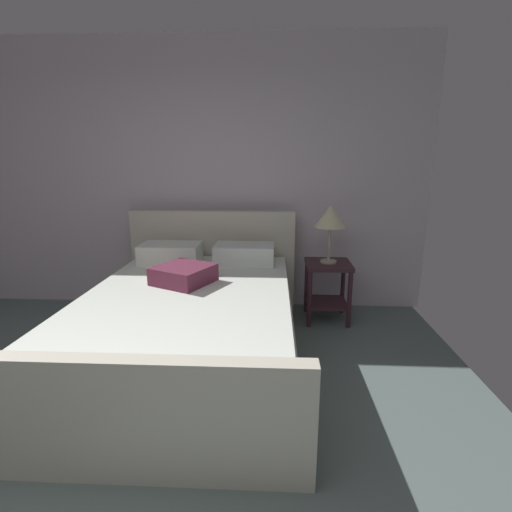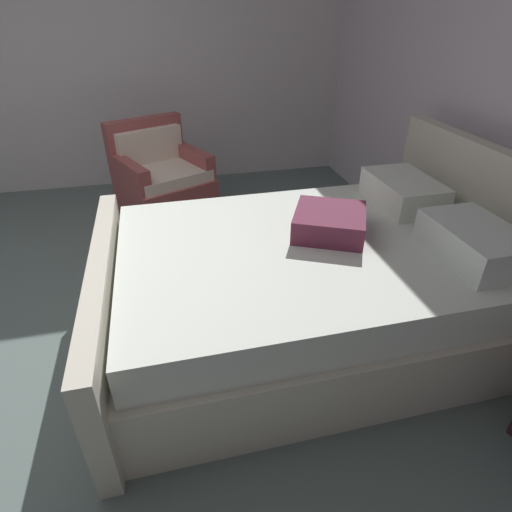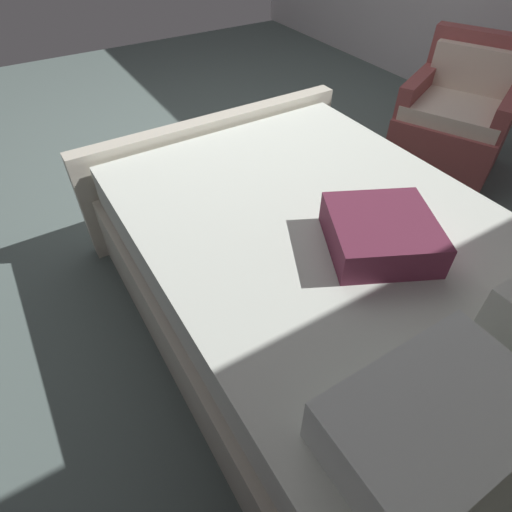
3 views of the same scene
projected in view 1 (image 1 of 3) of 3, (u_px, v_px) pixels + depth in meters
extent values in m
cube|color=silver|center=(185.00, 178.00, 4.02)|extent=(5.14, 0.12, 2.79)
cube|color=beige|center=(192.00, 340.00, 2.95)|extent=(1.60, 2.17, 0.40)
cube|color=beige|center=(213.00, 262.00, 3.96)|extent=(1.70, 0.11, 1.08)
cube|color=beige|center=(141.00, 421.00, 1.82)|extent=(1.70, 0.11, 0.67)
cube|color=white|center=(190.00, 303.00, 2.87)|extent=(1.51, 2.11, 0.22)
cube|color=white|center=(171.00, 253.00, 3.62)|extent=(0.56, 0.36, 0.18)
cube|color=silver|center=(244.00, 254.00, 3.58)|extent=(0.56, 0.36, 0.18)
cube|color=#6A2940|center=(184.00, 274.00, 2.99)|extent=(0.53, 0.53, 0.14)
cube|color=#3C2129|center=(328.00, 264.00, 3.70)|extent=(0.44, 0.44, 0.04)
cube|color=#3C2129|center=(326.00, 302.00, 3.80)|extent=(0.40, 0.40, 0.02)
cylinder|color=#3C2129|center=(309.00, 299.00, 3.60)|extent=(0.04, 0.04, 0.56)
cylinder|color=#3C2129|center=(349.00, 300.00, 3.58)|extent=(0.04, 0.04, 0.56)
cylinder|color=#3C2129|center=(306.00, 287.00, 3.97)|extent=(0.04, 0.04, 0.56)
cylinder|color=#3C2129|center=(343.00, 287.00, 3.95)|extent=(0.04, 0.04, 0.56)
cylinder|color=#B7B293|center=(328.00, 261.00, 3.69)|extent=(0.16, 0.16, 0.02)
cylinder|color=#B7B293|center=(329.00, 244.00, 3.65)|extent=(0.02, 0.02, 0.33)
cone|color=beige|center=(331.00, 216.00, 3.58)|extent=(0.31, 0.31, 0.21)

